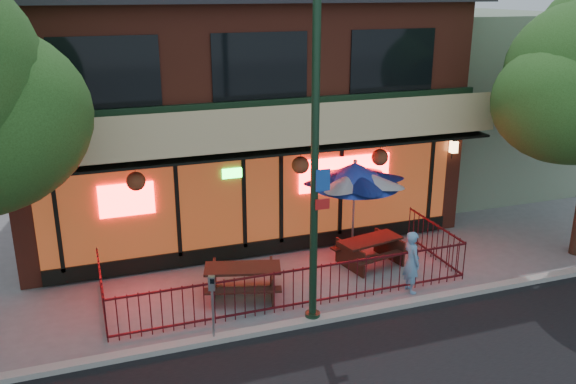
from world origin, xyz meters
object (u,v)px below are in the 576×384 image
Objects in this scene: pedestrian at (412,262)px; picnic_table_right at (370,248)px; patio_umbrella at (355,174)px; parking_meter_near at (212,298)px; street_light at (315,181)px; picnic_table_left at (243,277)px.

picnic_table_right is at bearing 8.97° from pedestrian.
patio_umbrella is 1.83× the size of parking_meter_near.
parking_meter_near reaches higher than picnic_table_right.
street_light is at bearing -128.71° from patio_umbrella.
parking_meter_near is (-4.62, -2.24, 0.53)m from picnic_table_right.
parking_meter_near is (-1.07, -1.65, 0.50)m from picnic_table_left.
picnic_table_left is 3.93m from pedestrian.
patio_umbrella is (3.35, 1.23, 1.78)m from picnic_table_left.
pedestrian reaches higher than parking_meter_near.
street_light is at bearing -54.90° from picnic_table_left.
picnic_table_left is 3.99m from patio_umbrella.
picnic_table_left is at bearing 75.44° from pedestrian.
patio_umbrella is at bearing 11.65° from pedestrian.
picnic_table_right is at bearing -72.96° from patio_umbrella.
pedestrian is (2.67, 0.50, -2.40)m from street_light.
picnic_table_left is (-1.11, 1.57, -2.66)m from street_light.
picnic_table_right is at bearing 41.45° from street_light.
patio_umbrella is at bearing 51.29° from street_light.
street_light is at bearing 2.04° from parking_meter_near.
parking_meter_near is at bearing -146.92° from patio_umbrella.
pedestrian is 4.88m from parking_meter_near.
picnic_table_right is (3.55, 0.58, -0.03)m from picnic_table_left.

